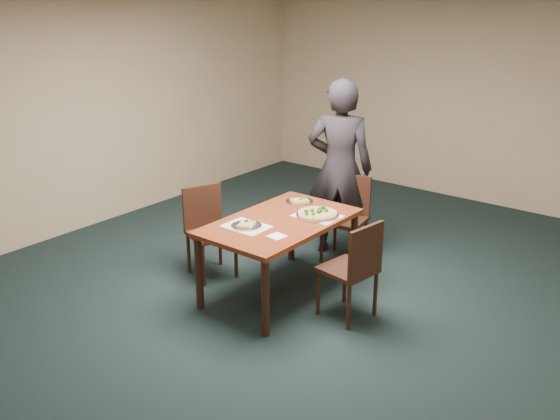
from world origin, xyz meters
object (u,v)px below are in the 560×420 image
Objects in this scene: slice_plate_near at (246,225)px; slice_plate_far at (300,201)px; chair_far at (347,213)px; chair_left at (208,225)px; diner at (340,168)px; dining_table at (280,229)px; pizza_pan at (317,214)px; chair_right at (355,265)px.

slice_plate_near and slice_plate_far have the same top height.
chair_far and chair_left have the same top height.
dining_table is at bearing 71.20° from diner.
diner is 6.87× the size of slice_plate_far.
pizza_pan is 0.71m from slice_plate_near.
chair_far reaches higher than slice_plate_near.
diner is at bearing -132.90° from chair_right.
chair_far is 1.00× the size of chair_left.
chair_right is 1.13m from slice_plate_far.
chair_right is at bearing 1.31° from dining_table.
chair_left is at bearing 162.64° from slice_plate_near.
chair_left reaches higher than slice_plate_near.
slice_plate_far is (-0.04, -0.66, -0.20)m from diner.
slice_plate_near is (-0.95, -0.33, 0.25)m from chair_right.
diner reaches higher than slice_plate_near.
slice_plate_far is at bearing -119.31° from chair_far.
chair_far reaches higher than dining_table.
dining_table is 1.13m from chair_far.
chair_right is at bearing -64.64° from chair_far.
chair_right reaches higher than dining_table.
slice_plate_far is (-0.17, 0.53, 0.10)m from dining_table.
chair_right is 1.57m from diner.
diner reaches higher than chair_right.
chair_right is at bearing 103.86° from diner.
slice_plate_far reaches higher than dining_table.
dining_table is 1.65× the size of chair_right.
slice_plate_near is 1.00× the size of slice_plate_far.
slice_plate_near is at bearing 64.64° from diner.
dining_table is 5.36× the size of slice_plate_far.
diner is at bearing 110.73° from pizza_pan.
chair_right is at bearing -25.64° from pizza_pan.
slice_plate_far is (-0.38, 0.22, -0.01)m from pizza_pan.
chair_far is at bearing -136.41° from chair_right.
chair_left is at bearing 35.13° from diner.
chair_right is at bearing 19.26° from slice_plate_near.
pizza_pan is 1.46× the size of slice_plate_far.
dining_table is at bearing 66.08° from slice_plate_near.
diner is (0.74, 1.28, 0.45)m from chair_left.
slice_plate_far is at bearing 107.57° from dining_table.
chair_far is at bearing 70.54° from slice_plate_far.
slice_plate_far is at bearing 91.94° from slice_plate_near.
chair_far is at bearing 88.01° from dining_table.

